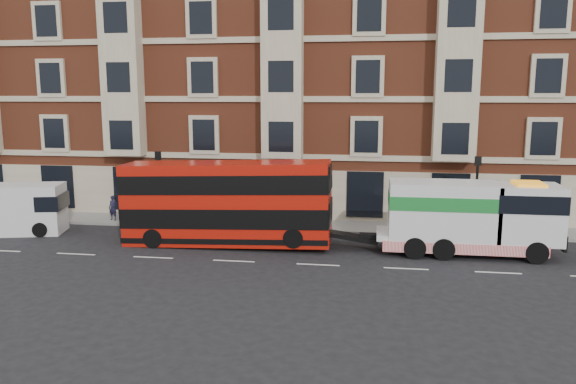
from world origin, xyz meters
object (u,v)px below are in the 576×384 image
Objects in this scene: box_van at (14,209)px; pedestrian at (113,208)px; tow_truck at (468,217)px; double_decker_bus at (227,202)px.

box_van is 5.48m from pedestrian.
pedestrian is at bearing 24.32° from box_van.
pedestrian is (4.31, 3.34, -0.46)m from box_van.
tow_truck is 20.74m from pedestrian.
tow_truck reaches higher than pedestrian.
tow_truck is at bearing -15.12° from box_van.
pedestrian is (-8.26, 4.06, -1.39)m from double_decker_bus.
box_van is at bearing -131.57° from pedestrian.
double_decker_bus is at bearing -15.52° from pedestrian.
tow_truck reaches higher than box_van.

